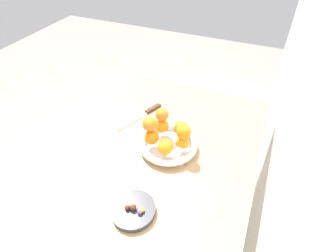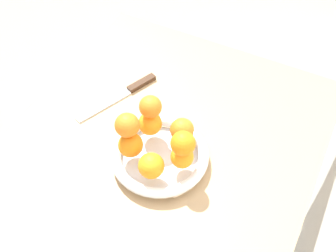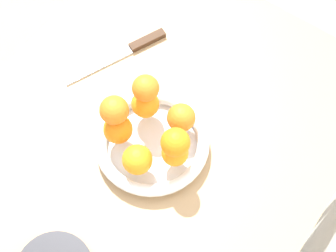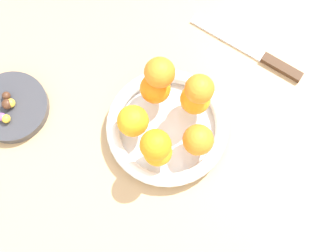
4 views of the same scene
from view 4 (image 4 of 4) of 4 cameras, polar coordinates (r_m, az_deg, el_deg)
name	(u,v)px [view 4 (image 4 of 4)]	position (r m, az deg, el deg)	size (l,w,h in m)	color
ground_plane	(149,184)	(1.75, -2.17, -6.40)	(6.00, 6.00, 0.00)	gray
dining_table	(138,129)	(1.12, -3.39, -0.30)	(1.10, 0.76, 0.74)	tan
fruit_bowl	(167,127)	(1.00, -0.08, -0.15)	(0.24, 0.24, 0.04)	silver
candy_dish	(12,107)	(1.07, -16.92, 2.01)	(0.15, 0.15, 0.02)	#333338
orange_0	(155,88)	(0.98, -1.42, 4.21)	(0.06, 0.06, 0.06)	orange
orange_1	(133,121)	(0.96, -3.91, 0.57)	(0.06, 0.06, 0.06)	orange
orange_2	(158,152)	(0.94, -1.15, -2.89)	(0.05, 0.05, 0.05)	orange
orange_3	(198,140)	(0.95, 3.36, -1.54)	(0.06, 0.06, 0.06)	orange
orange_4	(195,99)	(0.97, 3.04, 2.98)	(0.06, 0.06, 0.06)	orange
orange_5	(156,145)	(0.89, -1.39, -2.12)	(0.06, 0.06, 0.06)	orange
orange_6	(199,89)	(0.92, 3.51, 4.14)	(0.05, 0.05, 0.05)	orange
orange_7	(160,72)	(0.93, -0.93, 5.95)	(0.06, 0.06, 0.06)	orange
candy_ball_0	(2,117)	(1.05, -17.93, 0.97)	(0.02, 0.02, 0.02)	#8C4C99
candy_ball_1	(7,104)	(1.06, -17.41, 2.33)	(0.02, 0.02, 0.02)	#472819
candy_ball_2	(6,96)	(1.06, -17.49, 3.21)	(0.02, 0.02, 0.02)	#472819
candy_ball_3	(6,119)	(1.05, -17.51, 0.77)	(0.02, 0.02, 0.02)	gold
candy_ball_4	(11,103)	(1.06, -17.04, 2.44)	(0.02, 0.02, 0.02)	gold
knife	(256,53)	(1.09, 9.71, 7.97)	(0.25, 0.12, 0.01)	#3F2819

